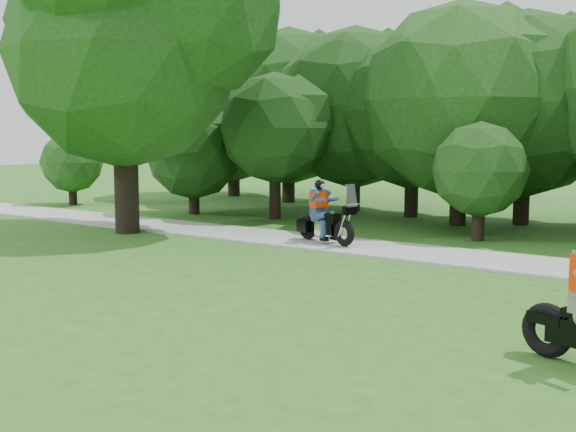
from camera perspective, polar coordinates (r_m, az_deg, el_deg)
The scene contains 4 objects.
ground at distance 9.25m, azimuth 1.29°, elevation -11.28°, with size 100.00×100.00×0.00m, color #2E641C.
walkway at distance 16.30m, azimuth 17.41°, elevation -3.58°, with size 60.00×2.20×0.06m, color #9D9D98.
big_tree_west at distance 21.16m, azimuth -12.30°, elevation 14.45°, with size 8.64×6.56×9.96m.
touring_motorcycle at distance 18.24m, azimuth 2.72°, elevation -0.28°, with size 2.04×1.05×1.58m.
Camera 1 is at (4.96, -7.27, 2.86)m, focal length 45.00 mm.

